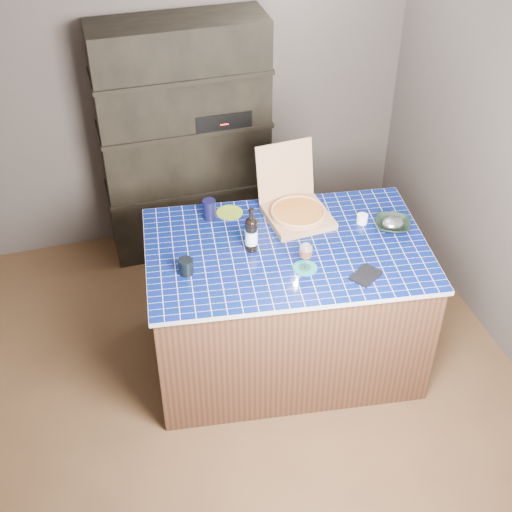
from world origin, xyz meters
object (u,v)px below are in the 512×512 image
object	(u,v)px
pizza_box	(297,210)
wine_glass	(306,251)
mead_bottle	(251,234)
dvd_case	(366,275)
bowl	(393,225)
kitchen_island	(285,305)

from	to	relation	value
pizza_box	wine_glass	world-z (taller)	pizza_box
mead_bottle	dvd_case	xyz separation A→B (m)	(0.55, -0.41, -0.11)
mead_bottle	bowl	xyz separation A→B (m)	(0.88, -0.03, -0.09)
mead_bottle	dvd_case	size ratio (longest dim) A/B	1.69
dvd_case	kitchen_island	bearing A→B (deg)	-170.71
kitchen_island	wine_glass	size ratio (longest dim) A/B	10.23
pizza_box	kitchen_island	bearing A→B (deg)	-122.93
dvd_case	bowl	distance (m)	0.50
kitchen_island	mead_bottle	size ratio (longest dim) A/B	6.19
kitchen_island	bowl	xyz separation A→B (m)	(0.67, 0.01, 0.48)
dvd_case	bowl	world-z (taller)	bowl
pizza_box	bowl	bearing A→B (deg)	-31.81
pizza_box	dvd_case	size ratio (longest dim) A/B	2.83
kitchen_island	wine_glass	world-z (taller)	wine_glass
mead_bottle	wine_glass	world-z (taller)	mead_bottle
kitchen_island	pizza_box	distance (m)	0.60
pizza_box	wine_glass	distance (m)	0.51
wine_glass	pizza_box	bearing A→B (deg)	77.18
pizza_box	bowl	world-z (taller)	pizza_box
pizza_box	bowl	distance (m)	0.59
wine_glass	dvd_case	size ratio (longest dim) A/B	1.02
mead_bottle	bowl	size ratio (longest dim) A/B	1.35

